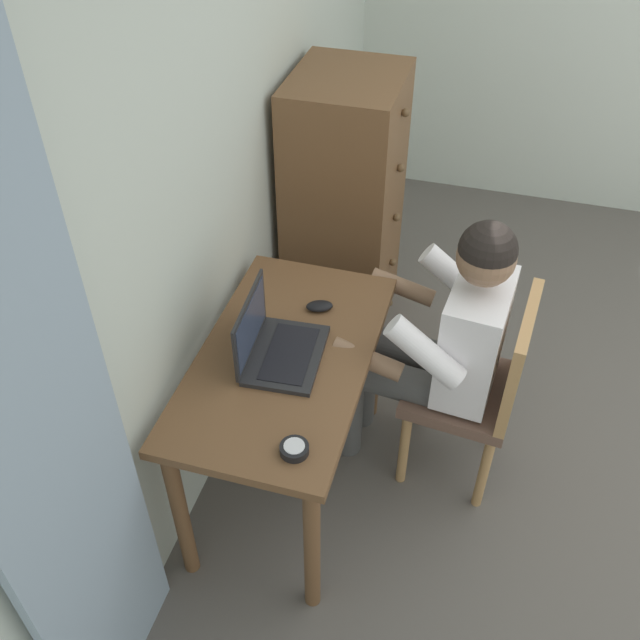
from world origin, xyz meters
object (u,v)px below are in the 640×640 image
desk (286,379)px  chair (481,384)px  computer_mouse (319,306)px  desk_clock (294,449)px  person_seated (439,337)px  dresser (344,210)px  laptop (274,344)px

desk → chair: chair is taller
chair → computer_mouse: chair is taller
desk → desk_clock: desk_clock is taller
person_seated → computer_mouse: size_ratio=12.01×
chair → desk_clock: 0.89m
desk → chair: bearing=-67.4°
computer_mouse → dresser: bearing=-14.0°
dresser → person_seated: bearing=-144.5°
dresser → desk_clock: dresser is taller
laptop → computer_mouse: bearing=-16.3°
dresser → desk_clock: bearing=-171.3°
person_seated → desk_clock: (-0.70, 0.34, 0.07)m
computer_mouse → chair: bearing=-110.5°
laptop → computer_mouse: size_ratio=3.56×
desk → computer_mouse: computer_mouse is taller
laptop → desk: bearing=-68.5°
laptop → desk_clock: 0.43m
desk_clock → person_seated: bearing=-26.1°
desk → laptop: (-0.01, 0.03, 0.17)m
computer_mouse → desk_clock: computer_mouse is taller
computer_mouse → person_seated: bearing=-107.9°
chair → person_seated: 0.26m
dresser → desk_clock: size_ratio=14.33×
desk → computer_mouse: (0.27, -0.05, 0.14)m
desk → chair: (0.28, -0.68, -0.12)m
chair → computer_mouse: size_ratio=8.83×
desk → laptop: 0.18m
laptop → desk_clock: laptop is taller
dresser → person_seated: size_ratio=1.07×
person_seated → desk_clock: 0.78m
person_seated → computer_mouse: (-0.03, 0.45, 0.07)m
laptop → desk_clock: bearing=-153.2°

